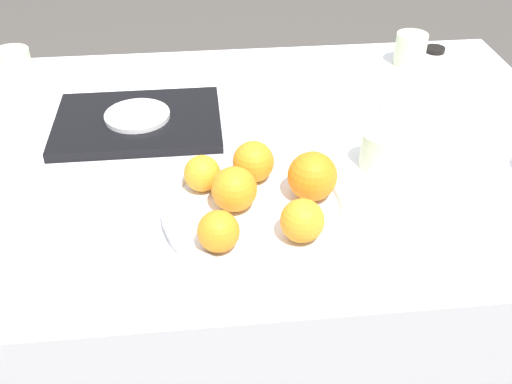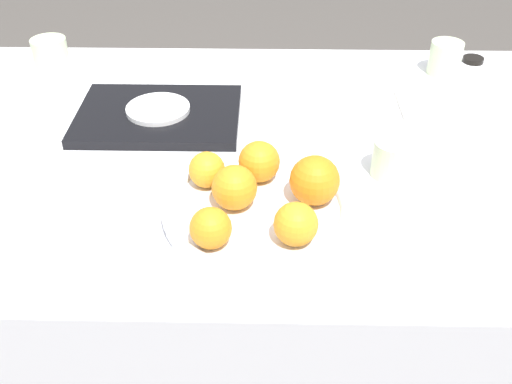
{
  "view_description": "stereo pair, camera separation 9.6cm",
  "coord_description": "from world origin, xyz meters",
  "px_view_note": "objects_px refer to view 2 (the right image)",
  "views": [
    {
      "loc": [
        -0.07,
        -1.0,
        1.38
      ],
      "look_at": [
        0.01,
        -0.23,
        0.81
      ],
      "focal_mm": 42.0,
      "sensor_mm": 36.0,
      "label": 1
    },
    {
      "loc": [
        0.02,
        -1.0,
        1.38
      ],
      "look_at": [
        0.01,
        -0.23,
        0.81
      ],
      "focal_mm": 42.0,
      "sensor_mm": 36.0,
      "label": 2
    }
  ],
  "objects_px": {
    "orange_3": "(211,228)",
    "orange_5": "(207,170)",
    "cup_3": "(51,54)",
    "napkin": "(424,105)",
    "fruit_platter": "(256,209)",
    "cup_2": "(445,58)",
    "soy_dish": "(473,60)",
    "serving_tray": "(159,115)",
    "orange_0": "(234,188)",
    "orange_2": "(315,180)",
    "side_plate": "(158,109)",
    "orange_1": "(259,162)",
    "orange_4": "(296,224)",
    "cup_0": "(393,159)"
  },
  "relations": [
    {
      "from": "orange_5",
      "to": "serving_tray",
      "type": "height_order",
      "value": "orange_5"
    },
    {
      "from": "napkin",
      "to": "soy_dish",
      "type": "distance_m",
      "value": 0.29
    },
    {
      "from": "orange_4",
      "to": "side_plate",
      "type": "relative_size",
      "value": 0.51
    },
    {
      "from": "fruit_platter",
      "to": "serving_tray",
      "type": "distance_m",
      "value": 0.38
    },
    {
      "from": "orange_2",
      "to": "side_plate",
      "type": "distance_m",
      "value": 0.43
    },
    {
      "from": "orange_1",
      "to": "cup_2",
      "type": "relative_size",
      "value": 0.92
    },
    {
      "from": "orange_1",
      "to": "soy_dish",
      "type": "height_order",
      "value": "orange_1"
    },
    {
      "from": "cup_0",
      "to": "napkin",
      "type": "height_order",
      "value": "cup_0"
    },
    {
      "from": "side_plate",
      "to": "cup_2",
      "type": "xyz_separation_m",
      "value": [
        0.64,
        0.24,
        0.01
      ]
    },
    {
      "from": "orange_2",
      "to": "cup_3",
      "type": "bearing_deg",
      "value": 137.51
    },
    {
      "from": "orange_0",
      "to": "cup_2",
      "type": "bearing_deg",
      "value": 49.6
    },
    {
      "from": "orange_2",
      "to": "serving_tray",
      "type": "xyz_separation_m",
      "value": [
        -0.3,
        0.3,
        -0.05
      ]
    },
    {
      "from": "orange_4",
      "to": "napkin",
      "type": "distance_m",
      "value": 0.56
    },
    {
      "from": "fruit_platter",
      "to": "cup_2",
      "type": "height_order",
      "value": "cup_2"
    },
    {
      "from": "orange_0",
      "to": "cup_3",
      "type": "xyz_separation_m",
      "value": [
        -0.47,
        0.57,
        -0.02
      ]
    },
    {
      "from": "cup_3",
      "to": "soy_dish",
      "type": "distance_m",
      "value": 1.03
    },
    {
      "from": "orange_1",
      "to": "napkin",
      "type": "bearing_deg",
      "value": 40.81
    },
    {
      "from": "orange_0",
      "to": "serving_tray",
      "type": "relative_size",
      "value": 0.22
    },
    {
      "from": "napkin",
      "to": "soy_dish",
      "type": "relative_size",
      "value": 2.39
    },
    {
      "from": "orange_0",
      "to": "orange_1",
      "type": "distance_m",
      "value": 0.09
    },
    {
      "from": "napkin",
      "to": "orange_0",
      "type": "bearing_deg",
      "value": -135.68
    },
    {
      "from": "serving_tray",
      "to": "cup_3",
      "type": "distance_m",
      "value": 0.39
    },
    {
      "from": "orange_3",
      "to": "orange_5",
      "type": "xyz_separation_m",
      "value": [
        -0.02,
        0.15,
        -0.0
      ]
    },
    {
      "from": "orange_2",
      "to": "napkin",
      "type": "distance_m",
      "value": 0.45
    },
    {
      "from": "serving_tray",
      "to": "cup_3",
      "type": "height_order",
      "value": "cup_3"
    },
    {
      "from": "serving_tray",
      "to": "cup_0",
      "type": "bearing_deg",
      "value": -23.17
    },
    {
      "from": "orange_0",
      "to": "orange_2",
      "type": "relative_size",
      "value": 0.9
    },
    {
      "from": "orange_2",
      "to": "serving_tray",
      "type": "height_order",
      "value": "orange_2"
    },
    {
      "from": "orange_5",
      "to": "serving_tray",
      "type": "bearing_deg",
      "value": 115.74
    },
    {
      "from": "cup_3",
      "to": "soy_dish",
      "type": "xyz_separation_m",
      "value": [
        1.03,
        0.05,
        -0.03
      ]
    },
    {
      "from": "orange_3",
      "to": "cup_2",
      "type": "xyz_separation_m",
      "value": [
        0.5,
        0.65,
        -0.01
      ]
    },
    {
      "from": "cup_0",
      "to": "orange_0",
      "type": "bearing_deg",
      "value": -155.88
    },
    {
      "from": "serving_tray",
      "to": "cup_2",
      "type": "xyz_separation_m",
      "value": [
        0.64,
        0.24,
        0.03
      ]
    },
    {
      "from": "orange_5",
      "to": "orange_3",
      "type": "bearing_deg",
      "value": -83.04
    },
    {
      "from": "orange_2",
      "to": "side_plate",
      "type": "height_order",
      "value": "orange_2"
    },
    {
      "from": "orange_0",
      "to": "side_plate",
      "type": "relative_size",
      "value": 0.56
    },
    {
      "from": "side_plate",
      "to": "cup_2",
      "type": "height_order",
      "value": "cup_2"
    },
    {
      "from": "fruit_platter",
      "to": "serving_tray",
      "type": "relative_size",
      "value": 0.92
    },
    {
      "from": "cup_2",
      "to": "napkin",
      "type": "distance_m",
      "value": 0.19
    },
    {
      "from": "orange_0",
      "to": "cup_0",
      "type": "bearing_deg",
      "value": 24.12
    },
    {
      "from": "orange_1",
      "to": "serving_tray",
      "type": "relative_size",
      "value": 0.21
    },
    {
      "from": "cup_3",
      "to": "napkin",
      "type": "relative_size",
      "value": 0.69
    },
    {
      "from": "fruit_platter",
      "to": "orange_2",
      "type": "distance_m",
      "value": 0.11
    },
    {
      "from": "orange_0",
      "to": "cup_0",
      "type": "height_order",
      "value": "orange_0"
    },
    {
      "from": "orange_0",
      "to": "side_plate",
      "type": "bearing_deg",
      "value": 118.8
    },
    {
      "from": "orange_0",
      "to": "orange_5",
      "type": "height_order",
      "value": "orange_0"
    },
    {
      "from": "fruit_platter",
      "to": "cup_3",
      "type": "height_order",
      "value": "cup_3"
    },
    {
      "from": "orange_5",
      "to": "orange_0",
      "type": "bearing_deg",
      "value": -49.66
    },
    {
      "from": "orange_4",
      "to": "cup_0",
      "type": "relative_size",
      "value": 0.93
    },
    {
      "from": "serving_tray",
      "to": "cup_2",
      "type": "height_order",
      "value": "cup_2"
    }
  ]
}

